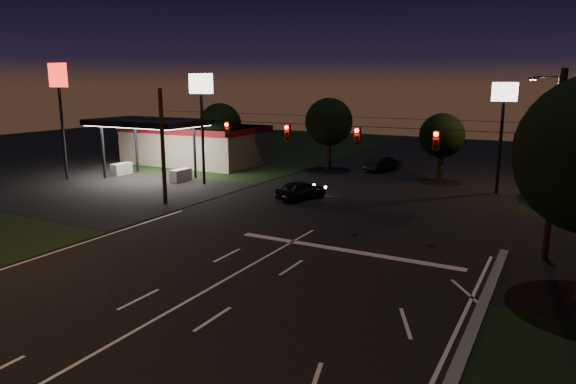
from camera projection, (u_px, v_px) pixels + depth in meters
The scene contains 17 objects.
ground at pixel (135, 331), 17.60m from camera, with size 140.00×140.00×0.00m, color black.
cross_street_left at pixel (97, 190), 40.69m from camera, with size 20.00×16.00×0.02m, color black.
stop_bar at pixel (345, 250), 26.08m from camera, with size 12.00×0.50×0.01m, color silver.
utility_pole_right at pixel (544, 258), 24.88m from camera, with size 0.30×0.30×9.00m, color black.
utility_pole_left at pixel (166, 204), 36.10m from camera, with size 0.28×0.28×8.00m, color black.
signal_span at pixel (321, 134), 29.32m from camera, with size 24.00×0.40×1.56m.
gas_station at pixel (193, 142), 53.44m from camera, with size 14.20×16.10×5.25m.
pole_sign_left_near at pixel (201, 100), 41.60m from camera, with size 2.20×0.30×9.10m.
pole_sign_left_far at pixel (59, 92), 43.64m from camera, with size 2.00×0.30×10.00m.
pole_sign_right at pixel (503, 112), 38.35m from camera, with size 1.80×0.30×8.40m.
street_light_right_far at pixel (551, 125), 38.76m from camera, with size 2.20×0.35×9.00m.
tree_far_a at pixel (221, 125), 51.00m from camera, with size 4.20×4.20×6.42m.
tree_far_b at pixel (330, 122), 49.70m from camera, with size 4.60×4.60×6.98m.
tree_far_c at pixel (442, 136), 43.83m from camera, with size 3.80×3.80×5.86m.
tree_far_d at pixel (562, 132), 37.74m from camera, with size 4.80×4.80×7.30m.
car_oncoming_a at pixel (301, 190), 37.45m from camera, with size 1.66×4.12×1.41m, color black.
car_oncoming_b at pixel (383, 163), 49.75m from camera, with size 1.59×4.57×1.51m, color black.
Camera 1 is at (12.36, -11.75, 8.31)m, focal length 32.00 mm.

